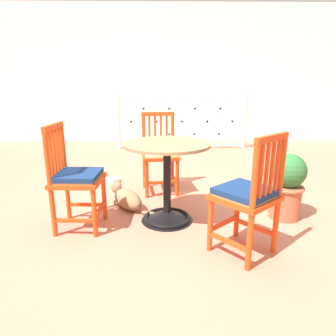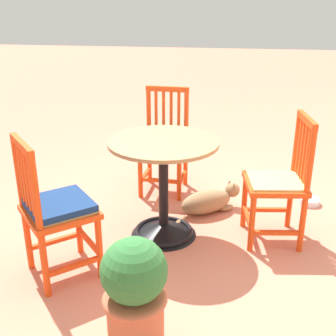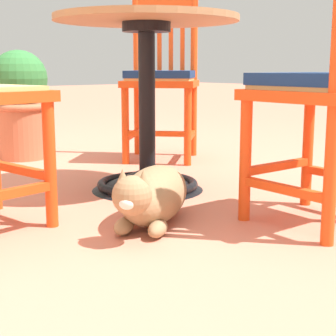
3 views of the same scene
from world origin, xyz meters
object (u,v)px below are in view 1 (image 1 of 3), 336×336
orange_chair_by_planter (76,179)px  pet_water_bowl (113,180)px  tabby_cat (126,198)px  cafe_table (167,191)px  terracotta_planter (287,185)px  orange_chair_facing_out (160,155)px  orange_chair_at_corner (247,196)px

orange_chair_by_planter → pet_water_bowl: size_ratio=5.36×
orange_chair_by_planter → pet_water_bowl: (0.11, 1.26, -0.42)m
tabby_cat → pet_water_bowl: size_ratio=3.39×
cafe_table → pet_water_bowl: cafe_table is taller
cafe_table → terracotta_planter: cafe_table is taller
terracotta_planter → orange_chair_by_planter: bearing=-175.2°
cafe_table → tabby_cat: bearing=142.5°
pet_water_bowl → cafe_table: bearing=-59.4°
cafe_table → orange_chair_facing_out: orange_chair_facing_out is taller
tabby_cat → terracotta_planter: bearing=-10.4°
orange_chair_facing_out → cafe_table: bearing=-84.9°
cafe_table → tabby_cat: (-0.41, 0.32, -0.19)m
tabby_cat → terracotta_planter: (1.52, -0.28, 0.23)m
orange_chair_facing_out → orange_chair_at_corner: 1.51m
orange_chair_at_corner → pet_water_bowl: bearing=126.1°
cafe_table → orange_chair_by_planter: (-0.78, -0.12, 0.16)m
orange_chair_facing_out → orange_chair_at_corner: size_ratio=1.00×
orange_chair_by_planter → cafe_table: bearing=8.7°
cafe_table → terracotta_planter: 1.11m
orange_chair_by_planter → tabby_cat: (0.37, 0.44, -0.35)m
orange_chair_facing_out → orange_chair_at_corner: (0.64, -1.36, 0.01)m
orange_chair_by_planter → orange_chair_at_corner: 1.42m
orange_chair_facing_out → tabby_cat: size_ratio=1.58×
cafe_table → orange_chair_at_corner: 0.82m
cafe_table → pet_water_bowl: 1.35m
cafe_table → orange_chair_at_corner: (0.57, -0.56, 0.16)m
orange_chair_by_planter → tabby_cat: 0.67m
orange_chair_by_planter → tabby_cat: bearing=50.0°
orange_chair_at_corner → tabby_cat: bearing=138.1°
tabby_cat → orange_chair_by_planter: bearing=-130.0°
tabby_cat → terracotta_planter: 1.57m
orange_chair_facing_out → orange_chair_by_planter: 1.16m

